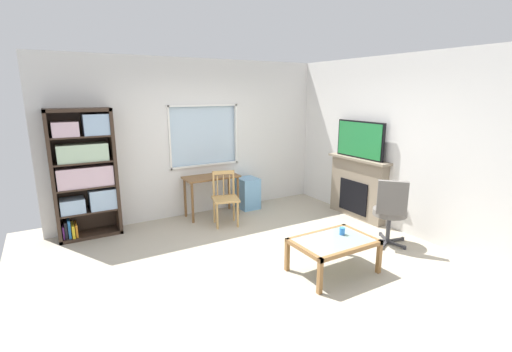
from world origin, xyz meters
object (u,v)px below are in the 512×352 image
Objects in this scene: bookshelf at (85,170)px; sippy_cup at (342,231)px; desk_under_window at (211,183)px; office_chair at (391,209)px; wooden_chair at (225,198)px; fireplace at (357,187)px; plastic_drawer_unit at (248,193)px; coffee_table at (333,244)px; tv at (360,140)px.

bookshelf is 21.77× the size of sippy_cup.
desk_under_window is 3.01m from office_chair.
wooden_chair is (0.02, -0.52, -0.15)m from desk_under_window.
office_chair reaches higher than desk_under_window.
sippy_cup is (-1.55, -1.26, -0.07)m from fireplace.
plastic_drawer_unit reaches higher than coffee_table.
office_chair is at bearing -113.66° from tv.
tv reaches higher than wooden_chair.
fireplace reaches higher than wooden_chair.
coffee_table is at bearing -78.80° from wooden_chair.
fireplace is (1.43, -1.41, 0.24)m from plastic_drawer_unit.
fireplace is 1.28× the size of coffee_table.
office_chair is (3.69, -2.60, -0.48)m from bookshelf.
wooden_chair is 0.89× the size of tv.
bookshelf reaches higher than desk_under_window.
office_chair is (1.69, -2.50, -0.06)m from desk_under_window.
bookshelf is 2.18× the size of wooden_chair.
office_chair is (1.67, -1.98, 0.09)m from wooden_chair.
bookshelf is 1.93× the size of tv.
tv is at bearing 37.38° from coffee_table.
plastic_drawer_unit is 0.60× the size of coffee_table.
office_chair is 1.26m from coffee_table.
coffee_table is (-1.74, -1.33, -1.02)m from tv.
fireplace is at bearing -44.49° from plastic_drawer_unit.
bookshelf is 2.03× the size of desk_under_window.
plastic_drawer_unit is 6.58× the size of sippy_cup.
office_chair is 1.01× the size of coffee_table.
desk_under_window is 2.73m from coffee_table.
tv is 1.02× the size of office_chair.
fireplace is at bearing 0.00° from tv.
wooden_chair reaches higher than sippy_cup.
fireplace is at bearing -19.21° from bookshelf.
bookshelf is 1.98× the size of coffee_table.
desk_under_window is 0.77× the size of fireplace.
bookshelf reaches higher than coffee_table.
bookshelf is 4.48m from fireplace.
tv reaches higher than coffee_table.
wooden_chair is at bearing 130.05° from office_chair.
office_chair is 1.04m from sippy_cup.
wooden_chair is at bearing -142.98° from plastic_drawer_unit.
desk_under_window is at bearing 99.52° from coffee_table.
bookshelf is 2.87m from plastic_drawer_unit.
desk_under_window is 1.63× the size of plastic_drawer_unit.
bookshelf is 2.19m from wooden_chair.
desk_under_window reaches higher than coffee_table.
coffee_table is 10.99× the size of sippy_cup.
coffee_table is (0.43, -2.17, -0.10)m from wooden_chair.
desk_under_window is 1.07× the size of wooden_chair.
fireplace is 1.24× the size of tv.
coffee_table is at bearing -80.48° from desk_under_window.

